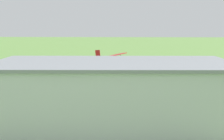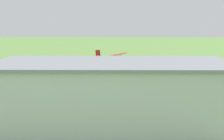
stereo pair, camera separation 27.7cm
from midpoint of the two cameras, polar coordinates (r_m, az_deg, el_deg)
The scene contains 8 objects.
ground_plane at distance 68.65m, azimuth -2.20°, elevation -0.95°, with size 400.00×400.00×0.00m, color #608C42.
hangar at distance 34.39m, azimuth -0.02°, elevation -4.44°, with size 27.18×13.44×7.32m.
biplane at distance 65.39m, azimuth -0.16°, elevation 2.07°, with size 7.91×9.35×3.64m.
car_green at distance 48.18m, azimuth 15.07°, elevation -4.39°, with size 1.94×4.50×1.57m.
car_grey at distance 49.55m, azimuth -11.65°, elevation -3.90°, with size 2.09×4.38×1.62m.
car_blue at distance 50.57m, azimuth -19.61°, elevation -3.93°, with size 2.15×4.73×1.71m.
person_by_parked_cars at distance 50.11m, azimuth -4.12°, elevation -3.66°, with size 0.49×0.49×1.59m.
person_watching_takeoff at distance 49.77m, azimuth -2.05°, elevation -3.68°, with size 0.40×0.40×1.66m.
Camera 1 is at (-5.39, 67.46, 11.48)m, focal length 48.48 mm.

